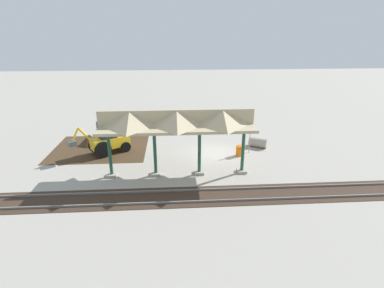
% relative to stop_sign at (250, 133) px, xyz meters
% --- Properties ---
extents(ground_plane, '(120.00, 120.00, 0.00)m').
position_rel_stop_sign_xyz_m(ground_plane, '(3.00, 0.09, -1.80)').
color(ground_plane, '#9E998E').
extents(dirt_work_zone, '(8.31, 7.00, 0.01)m').
position_rel_stop_sign_xyz_m(dirt_work_zone, '(13.19, -1.92, -1.80)').
color(dirt_work_zone, '#42301E').
rests_on(dirt_work_zone, ground).
extents(platform_canopy, '(10.83, 3.20, 4.90)m').
position_rel_stop_sign_xyz_m(platform_canopy, '(6.31, 3.81, 2.34)').
color(platform_canopy, '#9E998E').
rests_on(platform_canopy, ground).
extents(rail_tracks, '(60.00, 2.58, 0.15)m').
position_rel_stop_sign_xyz_m(rail_tracks, '(3.00, 7.13, -1.77)').
color(rail_tracks, slate).
rests_on(rail_tracks, ground).
extents(stop_sign, '(0.64, 0.47, 2.50)m').
position_rel_stop_sign_xyz_m(stop_sign, '(0.00, 0.00, 0.00)').
color(stop_sign, gray).
rests_on(stop_sign, ground).
extents(backhoe, '(4.84, 3.79, 2.82)m').
position_rel_stop_sign_xyz_m(backhoe, '(12.16, -0.79, -0.53)').
color(backhoe, yellow).
rests_on(backhoe, ground).
extents(dirt_mound, '(4.11, 4.11, 1.99)m').
position_rel_stop_sign_xyz_m(dirt_mound, '(14.35, -2.97, -1.80)').
color(dirt_mound, '#42301E').
rests_on(dirt_mound, ground).
extents(concrete_pipe, '(1.81, 1.53, 0.88)m').
position_rel_stop_sign_xyz_m(concrete_pipe, '(-1.15, -1.29, -1.36)').
color(concrete_pipe, '#9E9384').
rests_on(concrete_pipe, ground).
extents(traffic_barrel, '(0.56, 0.56, 0.90)m').
position_rel_stop_sign_xyz_m(traffic_barrel, '(1.00, 0.63, -1.35)').
color(traffic_barrel, orange).
rests_on(traffic_barrel, ground).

